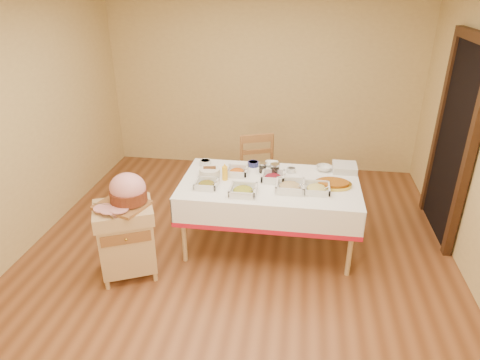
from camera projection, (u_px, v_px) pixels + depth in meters
The scene contains 23 objects.
room_shell at pixel (236, 141), 3.92m from camera, with size 5.00×5.00×5.00m.
doorway at pixel (455, 139), 4.52m from camera, with size 0.09×1.10×2.20m.
dining_table at pixel (269, 196), 4.45m from camera, with size 1.82×1.02×0.76m.
butcher_cart at pixel (126, 237), 4.06m from camera, with size 0.67×0.63×0.76m.
dining_chair at pixel (260, 176), 5.12m from camera, with size 0.56×0.55×0.98m.
ham_on_board at pixel (127, 192), 3.89m from camera, with size 0.47×0.45×0.31m.
serving_dish_a at pixel (207, 184), 4.27m from camera, with size 0.23×0.22×0.10m.
serving_dish_b at pixel (243, 190), 4.14m from camera, with size 0.26×0.26×0.10m.
serving_dish_c at pixel (290, 186), 4.21m from camera, with size 0.28×0.28×0.11m.
serving_dish_d at pixel (317, 188), 4.18m from camera, with size 0.25×0.25×0.10m.
serving_dish_e at pixel (237, 171), 4.54m from camera, with size 0.23×0.22×0.10m.
serving_dish_f at pixel (273, 177), 4.41m from camera, with size 0.25×0.23×0.11m.
small_bowl_left at pixel (205, 163), 4.76m from camera, with size 0.13×0.13×0.06m.
small_bowl_mid at pixel (253, 164), 4.74m from camera, with size 0.12×0.12×0.05m.
small_bowl_right at pixel (291, 170), 4.59m from camera, with size 0.10×0.10×0.05m.
bowl_white_imported at pixel (271, 164), 4.76m from camera, with size 0.15×0.15×0.04m, color silver.
bowl_small_imported at pixel (324, 168), 4.64m from camera, with size 0.17×0.17×0.05m, color silver.
preserve_jar_left at pixel (263, 168), 4.58m from camera, with size 0.09×0.09×0.11m.
preserve_jar_right at pixel (275, 170), 4.52m from camera, with size 0.10×0.10×0.13m.
mustard_bottle at pixel (225, 173), 4.40m from camera, with size 0.06×0.06×0.18m.
bread_basket at pixel (210, 172), 4.51m from camera, with size 0.22×0.22×0.10m.
plate_stack at pixel (345, 168), 4.62m from camera, with size 0.25×0.25×0.08m.
brass_platter at pixel (333, 184), 4.30m from camera, with size 0.38×0.27×0.05m.
Camera 1 is at (0.57, -3.66, 2.66)m, focal length 32.00 mm.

